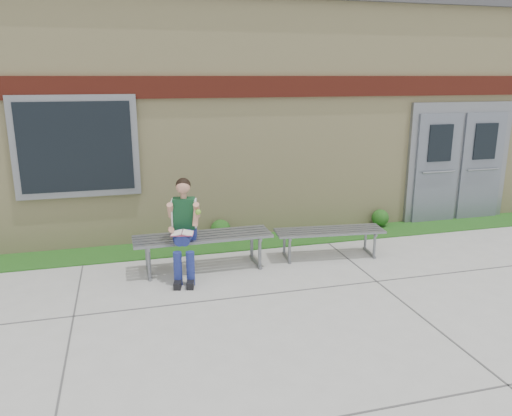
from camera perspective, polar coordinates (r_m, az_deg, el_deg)
name	(u,v)px	position (r m, az deg, el deg)	size (l,w,h in m)	color
ground	(324,305)	(6.40, 7.77, -10.96)	(80.00, 80.00, 0.00)	#9E9E99
grass_strip	(266,240)	(8.67, 1.14, -3.73)	(16.00, 0.80, 0.02)	#124314
school_building	(225,107)	(11.53, -3.61, 11.49)	(16.20, 6.22, 4.20)	beige
bench_left	(203,243)	(7.37, -6.07, -3.99)	(2.01, 0.58, 0.52)	slate
bench_right	(329,236)	(7.93, 8.37, -3.17)	(1.74, 0.64, 0.44)	slate
girl	(184,225)	(7.03, -8.23, -1.99)	(0.49, 0.83, 1.40)	navy
shrub_mid	(221,230)	(8.68, -4.07, -2.47)	(0.35, 0.35, 0.35)	#124314
shrub_east	(380,218)	(9.72, 14.01, -1.08)	(0.32, 0.32, 0.32)	#124314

